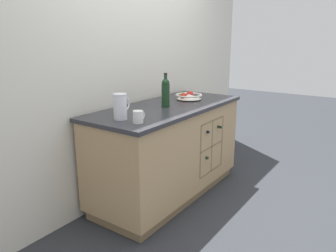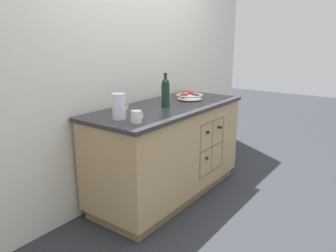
# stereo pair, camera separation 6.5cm
# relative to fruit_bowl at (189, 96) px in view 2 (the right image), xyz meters

# --- Properties ---
(ground_plane) EXTENTS (14.00, 14.00, 0.00)m
(ground_plane) POSITION_rel_fruit_bowl_xyz_m (-0.38, -0.00, -0.95)
(ground_plane) COLOR #2D3035
(back_wall) EXTENTS (4.40, 0.06, 2.55)m
(back_wall) POSITION_rel_fruit_bowl_xyz_m (-0.38, 0.41, 0.33)
(back_wall) COLOR silver
(back_wall) RESTS_ON ground_plane
(kitchen_island) EXTENTS (1.73, 0.74, 0.91)m
(kitchen_island) POSITION_rel_fruit_bowl_xyz_m (-0.38, -0.01, -0.49)
(kitchen_island) COLOR olive
(kitchen_island) RESTS_ON ground_plane
(fruit_bowl) EXTENTS (0.28, 0.28, 0.08)m
(fruit_bowl) POSITION_rel_fruit_bowl_xyz_m (0.00, 0.00, 0.00)
(fruit_bowl) COLOR silver
(fruit_bowl) RESTS_ON kitchen_island
(white_pitcher) EXTENTS (0.17, 0.11, 0.20)m
(white_pitcher) POSITION_rel_fruit_bowl_xyz_m (-1.03, 0.00, 0.07)
(white_pitcher) COLOR white
(white_pitcher) RESTS_ON kitchen_island
(ceramic_mug) EXTENTS (0.12, 0.08, 0.09)m
(ceramic_mug) POSITION_rel_fruit_bowl_xyz_m (-1.04, -0.19, 0.01)
(ceramic_mug) COLOR white
(ceramic_mug) RESTS_ON kitchen_island
(standing_wine_bottle) EXTENTS (0.08, 0.08, 0.31)m
(standing_wine_bottle) POSITION_rel_fruit_bowl_xyz_m (-0.43, -0.01, 0.10)
(standing_wine_bottle) COLOR #19381E
(standing_wine_bottle) RESTS_ON kitchen_island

